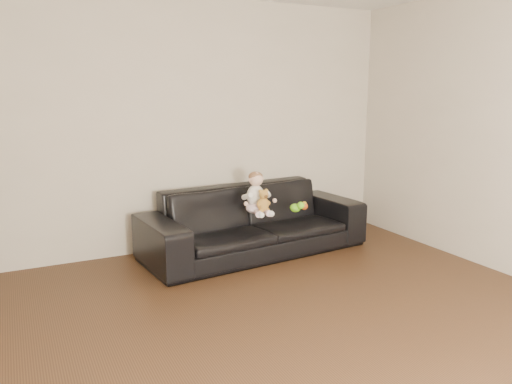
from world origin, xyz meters
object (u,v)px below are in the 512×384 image
baby (257,195)px  sofa (254,221)px  toy_green (295,208)px  toy_blue_disc (297,207)px  teddy_bear (263,201)px  toy_rattle (304,206)px

baby → sofa: bearing=88.4°
toy_green → toy_blue_disc: 0.20m
teddy_bear → toy_rattle: teddy_bear is taller
toy_rattle → toy_blue_disc: size_ratio=0.69×
baby → toy_rattle: (0.52, -0.08, -0.15)m
sofa → teddy_bear: 0.37m
teddy_bear → toy_rattle: size_ratio=2.94×
sofa → baby: size_ratio=5.46×
toy_blue_disc → baby: bearing=-176.5°
teddy_bear → toy_blue_disc: 0.54m
sofa → toy_rattle: sofa is taller
toy_blue_disc → toy_green: bearing=-128.3°
toy_rattle → toy_blue_disc: bearing=98.6°
sofa → toy_blue_disc: (0.47, -0.09, 0.11)m
teddy_bear → toy_blue_disc: (0.49, 0.16, -0.15)m
sofa → toy_blue_disc: bearing=-16.9°
teddy_bear → toy_green: size_ratio=1.78×
teddy_bear → toy_rattle: bearing=17.7°
sofa → toy_green: (0.35, -0.24, 0.15)m
toy_blue_disc → toy_rattle: bearing=-81.4°
toy_green → toy_blue_disc: toy_green is taller
teddy_bear → toy_blue_disc: teddy_bear is taller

